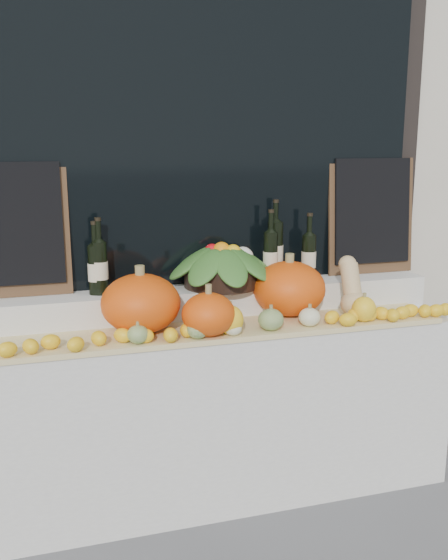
# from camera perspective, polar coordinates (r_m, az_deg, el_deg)

# --- Properties ---
(storefront_facade) EXTENTS (7.00, 0.94, 4.50)m
(storefront_facade) POSITION_cam_1_polar(r_m,az_deg,el_deg) (3.62, -3.87, 20.49)
(storefront_facade) COLOR beige
(storefront_facade) RESTS_ON ground
(display_sill) EXTENTS (2.30, 0.55, 0.88)m
(display_sill) POSITION_cam_1_polar(r_m,az_deg,el_deg) (3.18, -0.40, -11.76)
(display_sill) COLOR silver
(display_sill) RESTS_ON ground
(rear_tier) EXTENTS (2.30, 0.25, 0.16)m
(rear_tier) POSITION_cam_1_polar(r_m,az_deg,el_deg) (3.14, -1.18, -1.98)
(rear_tier) COLOR silver
(rear_tier) RESTS_ON display_sill
(straw_bedding) EXTENTS (2.10, 0.32, 0.02)m
(straw_bedding) POSITION_cam_1_polar(r_m,az_deg,el_deg) (2.90, 0.29, -4.59)
(straw_bedding) COLOR tan
(straw_bedding) RESTS_ON display_sill
(pumpkin_left) EXTENTS (0.46, 0.46, 0.27)m
(pumpkin_left) POSITION_cam_1_polar(r_m,az_deg,el_deg) (2.82, -7.62, -2.14)
(pumpkin_left) COLOR #EA520C
(pumpkin_left) RESTS_ON straw_bedding
(pumpkin_right) EXTENTS (0.43, 0.43, 0.27)m
(pumpkin_right) POSITION_cam_1_polar(r_m,az_deg,el_deg) (3.09, 5.96, -0.77)
(pumpkin_right) COLOR #EA520C
(pumpkin_right) RESTS_ON straw_bedding
(pumpkin_center) EXTENTS (0.29, 0.29, 0.19)m
(pumpkin_center) POSITION_cam_1_polar(r_m,az_deg,el_deg) (2.76, -1.42, -3.16)
(pumpkin_center) COLOR #EA520C
(pumpkin_center) RESTS_ON straw_bedding
(butternut_squash) EXTENTS (0.14, 0.21, 0.29)m
(butternut_squash) POSITION_cam_1_polar(r_m,az_deg,el_deg) (3.14, 11.66, -0.94)
(butternut_squash) COLOR tan
(butternut_squash) RESTS_ON straw_bedding
(decorative_gourds) EXTENTS (1.19, 0.13, 0.15)m
(decorative_gourds) POSITION_cam_1_polar(r_m,az_deg,el_deg) (2.84, 3.79, -3.64)
(decorative_gourds) COLOR #2D601C
(decorative_gourds) RESTS_ON straw_bedding
(lemon_heap) EXTENTS (2.20, 0.16, 0.06)m
(lemon_heap) POSITION_cam_1_polar(r_m,az_deg,el_deg) (2.79, 0.95, -4.37)
(lemon_heap) COLOR yellow
(lemon_heap) RESTS_ON straw_bedding
(produce_bowl) EXTENTS (0.57, 0.57, 0.23)m
(produce_bowl) POSITION_cam_1_polar(r_m,az_deg,el_deg) (3.09, -0.22, 1.42)
(produce_bowl) COLOR black
(produce_bowl) RESTS_ON rear_tier
(wine_bottle_far_left) EXTENTS (0.08, 0.08, 0.36)m
(wine_bottle_far_left) POSITION_cam_1_polar(r_m,az_deg,el_deg) (2.99, -11.28, 1.17)
(wine_bottle_far_left) COLOR black
(wine_bottle_far_left) RESTS_ON rear_tier
(wine_bottle_near_left) EXTENTS (0.08, 0.08, 0.35)m
(wine_bottle_near_left) POSITION_cam_1_polar(r_m,az_deg,el_deg) (3.00, -11.64, 1.02)
(wine_bottle_near_left) COLOR black
(wine_bottle_near_left) RESTS_ON rear_tier
(wine_bottle_tall) EXTENTS (0.08, 0.08, 0.42)m
(wine_bottle_tall) POSITION_cam_1_polar(r_m,az_deg,el_deg) (3.23, 4.69, 2.72)
(wine_bottle_tall) COLOR black
(wine_bottle_tall) RESTS_ON rear_tier
(wine_bottle_near_right) EXTENTS (0.08, 0.08, 0.38)m
(wine_bottle_near_right) POSITION_cam_1_polar(r_m,az_deg,el_deg) (3.16, 4.27, 2.14)
(wine_bottle_near_right) COLOR black
(wine_bottle_near_right) RESTS_ON rear_tier
(wine_bottle_far_right) EXTENTS (0.08, 0.08, 0.35)m
(wine_bottle_far_right) POSITION_cam_1_polar(r_m,az_deg,el_deg) (3.27, 7.75, 2.15)
(wine_bottle_far_right) COLOR black
(wine_bottle_far_right) RESTS_ON rear_tier
(chalkboard_left) EXTENTS (0.50, 0.08, 0.62)m
(chalkboard_left) POSITION_cam_1_polar(r_m,az_deg,el_deg) (3.01, -18.71, 4.57)
(chalkboard_left) COLOR #4C331E
(chalkboard_left) RESTS_ON rear_tier
(chalkboard_right) EXTENTS (0.50, 0.08, 0.62)m
(chalkboard_right) POSITION_cam_1_polar(r_m,az_deg,el_deg) (3.47, 13.35, 5.90)
(chalkboard_right) COLOR #4C331E
(chalkboard_right) RESTS_ON rear_tier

